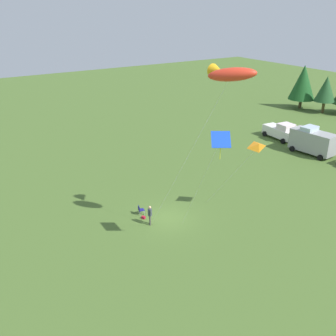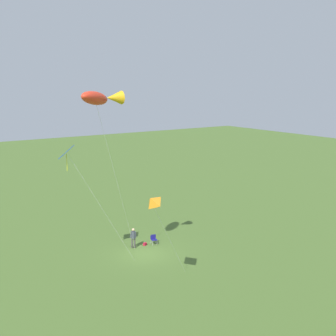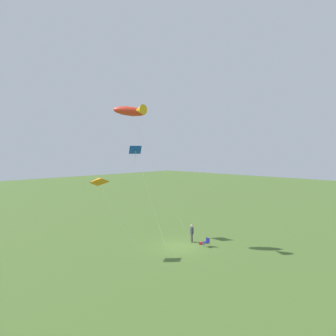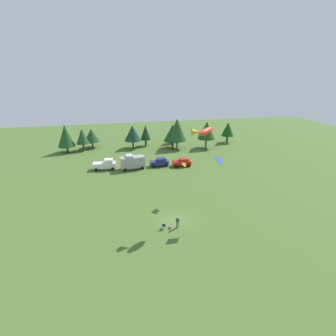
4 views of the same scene
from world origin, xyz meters
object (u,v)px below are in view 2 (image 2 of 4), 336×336
object	(u,v)px
person_kite_flyer	(133,236)
folding_chair	(154,239)
backpack_on_grass	(145,244)
kite_diamond_blue	(68,154)
kite_large_fish	(100,98)
kite_delta_orange	(150,202)

from	to	relation	value
person_kite_flyer	folding_chair	world-z (taller)	person_kite_flyer
backpack_on_grass	kite_diamond_blue	size ratio (longest dim) A/B	0.03
kite_large_fish	kite_diamond_blue	world-z (taller)	kite_large_fish
folding_chair	kite_diamond_blue	xyz separation A→B (m)	(8.26, 1.65, 8.38)
person_kite_flyer	kite_large_fish	bearing A→B (deg)	-21.22
kite_delta_orange	backpack_on_grass	bearing A→B (deg)	-119.16
backpack_on_grass	kite_large_fish	bearing A→B (deg)	32.57
folding_chair	backpack_on_grass	size ratio (longest dim) A/B	2.56
kite_delta_orange	kite_diamond_blue	distance (m)	7.53
kite_diamond_blue	backpack_on_grass	bearing A→B (deg)	-166.39
person_kite_flyer	kite_delta_orange	distance (m)	10.51
person_kite_flyer	kite_delta_orange	bearing A→B (deg)	7.41
backpack_on_grass	kite_delta_orange	xyz separation A→B (m)	(4.65, 8.33, 6.27)
kite_delta_orange	kite_large_fish	bearing A→B (deg)	-76.82
kite_large_fish	person_kite_flyer	bearing A→B (deg)	-141.45
person_kite_flyer	backpack_on_grass	bearing A→B (deg)	120.42
folding_chair	person_kite_flyer	bearing A→B (deg)	-82.30
person_kite_flyer	folding_chair	xyz separation A→B (m)	(-1.95, 0.15, -0.53)
kite_delta_orange	kite_diamond_blue	bearing A→B (deg)	-66.80
folding_chair	kite_delta_orange	world-z (taller)	kite_delta_orange
backpack_on_grass	kite_diamond_blue	xyz separation A→B (m)	(7.45, 1.80, 8.76)
kite_large_fish	kite_diamond_blue	size ratio (longest dim) A/B	1.42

